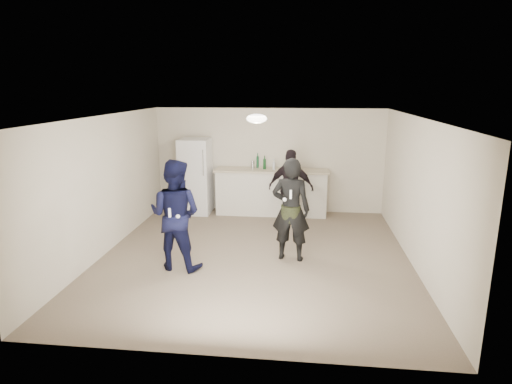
# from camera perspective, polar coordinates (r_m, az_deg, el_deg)

# --- Properties ---
(floor) EXTENTS (6.00, 6.00, 0.00)m
(floor) POSITION_cam_1_polar(r_m,az_deg,el_deg) (7.86, -0.16, -8.52)
(floor) COLOR #6B5B4C
(floor) RESTS_ON ground
(ceiling) EXTENTS (6.00, 6.00, 0.00)m
(ceiling) POSITION_cam_1_polar(r_m,az_deg,el_deg) (7.28, -0.18, 9.99)
(ceiling) COLOR silver
(ceiling) RESTS_ON wall_back
(wall_back) EXTENTS (6.00, 0.00, 6.00)m
(wall_back) POSITION_cam_1_polar(r_m,az_deg,el_deg) (10.40, 1.71, 4.23)
(wall_back) COLOR beige
(wall_back) RESTS_ON floor
(wall_front) EXTENTS (6.00, 0.00, 6.00)m
(wall_front) POSITION_cam_1_polar(r_m,az_deg,el_deg) (4.64, -4.43, -8.28)
(wall_front) COLOR beige
(wall_front) RESTS_ON floor
(wall_left) EXTENTS (0.00, 6.00, 6.00)m
(wall_left) POSITION_cam_1_polar(r_m,az_deg,el_deg) (8.24, -19.54, 0.85)
(wall_left) COLOR beige
(wall_left) RESTS_ON floor
(wall_right) EXTENTS (0.00, 6.00, 6.00)m
(wall_right) POSITION_cam_1_polar(r_m,az_deg,el_deg) (7.67, 20.70, -0.18)
(wall_right) COLOR beige
(wall_right) RESTS_ON floor
(counter) EXTENTS (2.60, 0.56, 1.05)m
(counter) POSITION_cam_1_polar(r_m,az_deg,el_deg) (10.22, 2.05, -0.10)
(counter) COLOR beige
(counter) RESTS_ON floor
(counter_top) EXTENTS (2.68, 0.64, 0.04)m
(counter_top) POSITION_cam_1_polar(r_m,az_deg,el_deg) (10.10, 2.08, 2.90)
(counter_top) COLOR #BDB093
(counter_top) RESTS_ON counter
(fridge) EXTENTS (0.70, 0.70, 1.80)m
(fridge) POSITION_cam_1_polar(r_m,az_deg,el_deg) (10.36, -8.05, 2.09)
(fridge) COLOR white
(fridge) RESTS_ON floor
(fridge_handle) EXTENTS (0.02, 0.02, 0.60)m
(fridge_handle) POSITION_cam_1_polar(r_m,az_deg,el_deg) (9.86, -7.07, 3.89)
(fridge_handle) COLOR silver
(fridge_handle) RESTS_ON fridge
(ceiling_dome) EXTENTS (0.36, 0.36, 0.16)m
(ceiling_dome) POSITION_cam_1_polar(r_m,az_deg,el_deg) (7.58, 0.08, 9.77)
(ceiling_dome) COLOR white
(ceiling_dome) RESTS_ON ceiling
(shaker) EXTENTS (0.08, 0.08, 0.17)m
(shaker) POSITION_cam_1_polar(r_m,az_deg,el_deg) (10.25, -0.46, 3.67)
(shaker) COLOR silver
(shaker) RESTS_ON counter_top
(man) EXTENTS (1.00, 0.84, 1.86)m
(man) POSITION_cam_1_polar(r_m,az_deg,el_deg) (7.22, -10.71, -3.00)
(man) COLOR #0D1039
(man) RESTS_ON floor
(woman) EXTENTS (0.71, 0.51, 1.83)m
(woman) POSITION_cam_1_polar(r_m,az_deg,el_deg) (7.46, 4.66, -2.35)
(woman) COLOR black
(woman) RESTS_ON floor
(camo_shorts) EXTENTS (0.34, 0.34, 0.28)m
(camo_shorts) POSITION_cam_1_polar(r_m,az_deg,el_deg) (7.48, 4.65, -2.82)
(camo_shorts) COLOR #293417
(camo_shorts) RESTS_ON woman
(spectator) EXTENTS (1.04, 0.55, 1.68)m
(spectator) POSITION_cam_1_polar(r_m,az_deg,el_deg) (9.37, 4.68, 0.56)
(spectator) COLOR black
(spectator) RESTS_ON floor
(remote_man) EXTENTS (0.04, 0.04, 0.15)m
(remote_man) POSITION_cam_1_polar(r_m,az_deg,el_deg) (6.93, -11.42, -2.71)
(remote_man) COLOR white
(remote_man) RESTS_ON man
(nunchuk_man) EXTENTS (0.07, 0.07, 0.07)m
(nunchuk_man) POSITION_cam_1_polar(r_m,az_deg,el_deg) (6.94, -10.38, -3.23)
(nunchuk_man) COLOR white
(nunchuk_man) RESTS_ON man
(remote_woman) EXTENTS (0.04, 0.04, 0.15)m
(remote_woman) POSITION_cam_1_polar(r_m,az_deg,el_deg) (7.13, 4.65, -0.32)
(remote_woman) COLOR white
(remote_woman) RESTS_ON woman
(nunchuk_woman) EXTENTS (0.07, 0.07, 0.07)m
(nunchuk_woman) POSITION_cam_1_polar(r_m,az_deg,el_deg) (7.19, 3.84, -1.02)
(nunchuk_woman) COLOR white
(nunchuk_woman) RESTS_ON woman
(bottle_cluster) EXTENTS (0.82, 0.24, 0.28)m
(bottle_cluster) POSITION_cam_1_polar(r_m,az_deg,el_deg) (10.17, 2.13, 3.77)
(bottle_cluster) COLOR #805C12
(bottle_cluster) RESTS_ON counter_top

